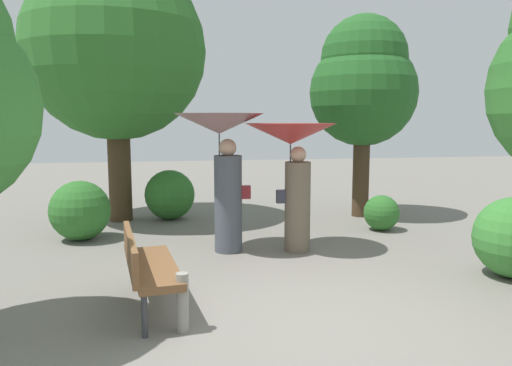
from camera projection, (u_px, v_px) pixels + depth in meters
ground_plane at (317, 324)px, 4.86m from camera, size 40.00×40.00×0.00m
person_left at (222, 151)px, 7.36m from camera, size 1.34×1.34×2.11m
person_right at (292, 154)px, 7.39m from camera, size 1.38×1.38×1.97m
park_bench at (146, 263)px, 5.16m from camera, size 0.68×1.55×0.83m
tree_near_left at (115, 35)px, 9.43m from camera, size 3.51×3.51×5.67m
tree_near_right at (363, 82)px, 9.99m from camera, size 2.19×2.19×4.14m
bush_path_left at (170, 195)px, 9.94m from camera, size 1.01×1.01×1.01m
bush_behind_bench at (381, 213)px, 8.96m from camera, size 0.65×0.65×0.65m
bush_far_side at (80, 211)px, 8.21m from camera, size 1.01×1.01×1.01m
path_marker_post at (183, 302)px, 4.65m from camera, size 0.12×0.12×0.58m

